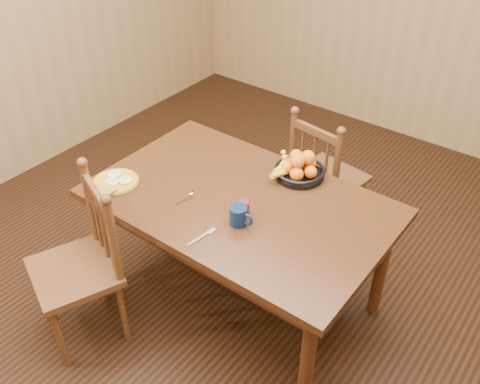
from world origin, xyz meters
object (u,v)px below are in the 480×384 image
Objects in this scene: chair_far at (325,178)px; chair_near at (81,266)px; breakfast_plate at (115,182)px; dining_table at (240,212)px; coffee_mug at (239,216)px; fruit_bowl at (299,168)px.

chair_far is 0.96× the size of chair_near.
chair_near is 0.49m from breakfast_plate.
chair_near is 3.36× the size of breakfast_plate.
chair_near is (-0.61, -1.53, 0.02)m from chair_far.
coffee_mug is at bearing -54.32° from dining_table.
dining_table is at bearing 93.17° from chair_far.
breakfast_plate is at bearing 65.94° from chair_far.
fruit_bowl is at bearing 80.55° from chair_near.
coffee_mug is (0.05, -1.00, 0.34)m from chair_far.
dining_table is 0.42m from fruit_bowl.
dining_table is at bearing 25.28° from breakfast_plate.
fruit_bowl reaches higher than breakfast_plate.
coffee_mug is (0.65, 0.53, 0.32)m from chair_near.
chair_near is at bearing -127.56° from dining_table.
breakfast_plate is 0.90× the size of fruit_bowl.
breakfast_plate is at bearing -154.72° from dining_table.
dining_table is 0.72m from breakfast_plate.
fruit_bowl is at bearing 89.01° from coffee_mug.
fruit_bowl reaches higher than coffee_mug.
chair_near is at bearing -121.69° from fruit_bowl.
chair_far reaches higher than coffee_mug.
chair_near is 3.04× the size of fruit_bowl.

